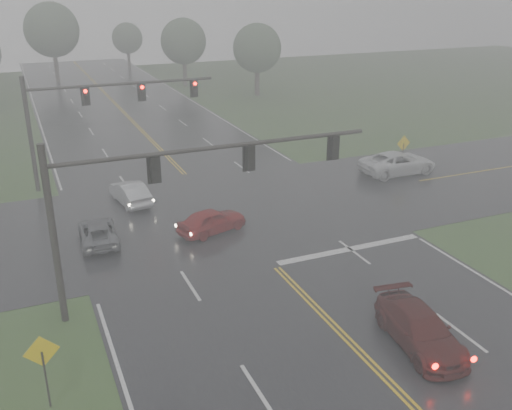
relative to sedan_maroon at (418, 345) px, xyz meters
name	(u,v)px	position (x,y,z in m)	size (l,w,h in m)	color
main_road	(234,224)	(-2.39, 13.99, 0.00)	(18.00, 160.00, 0.02)	black
cross_street	(222,212)	(-2.39, 15.99, 0.00)	(120.00, 14.00, 0.02)	black
stop_bar	(350,249)	(2.11, 8.39, 0.00)	(8.50, 0.50, 0.01)	#BCBCBC
sedan_maroon	(418,345)	(0.00, 0.00, 0.00)	(2.00, 4.92, 1.43)	#3E0C0B
sedan_red	(212,232)	(-3.92, 13.43, 0.00)	(1.64, 4.06, 1.38)	maroon
sedan_silver	(131,203)	(-7.25, 19.81, 0.00)	(1.50, 4.29, 1.41)	#B1B5BA
car_grey	(99,242)	(-10.07, 14.55, 0.00)	(1.95, 4.23, 1.18)	#505257
pickup_white	(397,173)	(12.21, 18.10, 0.00)	(2.69, 5.84, 1.62)	silver
signal_gantry_near	(160,185)	(-8.16, 7.31, 5.41)	(14.30, 0.34, 7.68)	black
signal_gantry_far	(88,107)	(-8.69, 24.67, 5.40)	(12.81, 0.39, 7.73)	black
sign_diamond_west	(43,360)	(-13.61, 2.04, 1.86)	(1.15, 0.12, 2.76)	black
sign_diamond_east	(403,148)	(12.70, 18.27, 1.89)	(1.17, 0.12, 2.80)	black
tree_ne_a	(183,41)	(8.71, 61.19, 5.84)	(6.05, 6.05, 8.89)	#382B25
tree_n_mid	(52,30)	(-7.05, 70.71, 7.12)	(7.37, 7.37, 10.82)	#382B25
tree_e_near	(257,48)	(14.95, 50.86, 5.72)	(5.92, 5.92, 8.70)	#382B25
tree_n_far	(127,38)	(5.11, 81.16, 4.72)	(4.90, 4.90, 7.19)	#382B25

